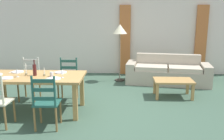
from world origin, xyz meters
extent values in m
cube|color=#3A5644|center=(0.00, 0.00, -0.01)|extent=(9.60, 9.60, 0.02)
cube|color=silver|center=(0.00, 3.30, 1.35)|extent=(9.60, 0.16, 2.70)
cube|color=#B86935|center=(0.56, 3.16, 1.10)|extent=(0.35, 0.08, 2.20)
cube|color=#B86935|center=(2.96, 3.16, 1.10)|extent=(0.35, 0.08, 2.20)
cube|color=tan|center=(-1.22, -0.13, 0.72)|extent=(1.90, 0.96, 0.05)
cube|color=tan|center=(-0.37, -0.51, 0.35)|extent=(0.08, 0.08, 0.70)
cube|color=tan|center=(-2.07, 0.25, 0.35)|extent=(0.08, 0.08, 0.70)
cube|color=tan|center=(-0.37, 0.25, 0.35)|extent=(0.08, 0.08, 0.70)
cylinder|color=olive|center=(-1.46, -0.63, 0.22)|extent=(0.04, 0.04, 0.43)
cylinder|color=olive|center=(-1.47, -0.97, 0.22)|extent=(0.04, 0.04, 0.43)
cylinder|color=beige|center=(-1.47, -0.97, 0.71)|extent=(0.04, 0.04, 0.50)
cube|color=#21554B|center=(-0.78, -0.82, 0.45)|extent=(0.43, 0.41, 0.03)
cylinder|color=olive|center=(-0.97, -0.65, 0.22)|extent=(0.04, 0.04, 0.43)
cylinder|color=olive|center=(-0.61, -0.64, 0.22)|extent=(0.04, 0.04, 0.43)
cylinder|color=olive|center=(-0.96, -0.99, 0.22)|extent=(0.04, 0.04, 0.43)
cylinder|color=olive|center=(-0.60, -0.98, 0.22)|extent=(0.04, 0.04, 0.43)
cylinder|color=#21554B|center=(-0.96, -0.99, 0.71)|extent=(0.04, 0.04, 0.50)
cylinder|color=#21554B|center=(-0.60, -0.98, 0.71)|extent=(0.04, 0.04, 0.50)
cube|color=#21554B|center=(-0.78, -0.99, 0.58)|extent=(0.38, 0.04, 0.06)
cube|color=#21554B|center=(-0.78, -0.99, 0.73)|extent=(0.38, 0.04, 0.06)
cube|color=#21554B|center=(-0.78, -0.99, 0.88)|extent=(0.38, 0.04, 0.06)
cube|color=beige|center=(-1.63, 0.56, 0.45)|extent=(0.45, 0.43, 0.03)
cylinder|color=olive|center=(-1.46, 0.37, 0.22)|extent=(0.04, 0.04, 0.43)
cylinder|color=olive|center=(-1.82, 0.40, 0.22)|extent=(0.04, 0.04, 0.43)
cylinder|color=olive|center=(-1.43, 0.71, 0.22)|extent=(0.04, 0.04, 0.43)
cylinder|color=olive|center=(-1.79, 0.74, 0.22)|extent=(0.04, 0.04, 0.43)
cylinder|color=beige|center=(-1.43, 0.71, 0.71)|extent=(0.04, 0.04, 0.50)
cylinder|color=beige|center=(-1.79, 0.74, 0.71)|extent=(0.04, 0.04, 0.50)
cube|color=beige|center=(-1.61, 0.73, 0.58)|extent=(0.38, 0.05, 0.06)
cube|color=beige|center=(-1.61, 0.73, 0.73)|extent=(0.38, 0.05, 0.06)
cube|color=beige|center=(-1.61, 0.73, 0.88)|extent=(0.38, 0.05, 0.06)
cube|color=#265549|center=(-0.73, 0.54, 0.45)|extent=(0.42, 0.40, 0.03)
cylinder|color=olive|center=(-0.55, 0.37, 0.22)|extent=(0.04, 0.04, 0.43)
cylinder|color=olive|center=(-0.91, 0.37, 0.22)|extent=(0.04, 0.04, 0.43)
cylinder|color=olive|center=(-0.55, 0.71, 0.22)|extent=(0.04, 0.04, 0.43)
cylinder|color=olive|center=(-0.91, 0.71, 0.22)|extent=(0.04, 0.04, 0.43)
cylinder|color=#265549|center=(-0.55, 0.71, 0.71)|extent=(0.04, 0.04, 0.50)
cylinder|color=#265549|center=(-0.91, 0.71, 0.71)|extent=(0.04, 0.04, 0.50)
cube|color=#265549|center=(-0.73, 0.71, 0.58)|extent=(0.38, 0.03, 0.06)
cube|color=#265549|center=(-0.73, 0.71, 0.73)|extent=(0.38, 0.03, 0.06)
cube|color=#265549|center=(-0.73, 0.71, 0.88)|extent=(0.38, 0.03, 0.06)
cylinder|color=white|center=(-1.67, -0.38, 0.76)|extent=(0.24, 0.24, 0.02)
cylinder|color=white|center=(-0.77, -0.38, 0.76)|extent=(0.24, 0.24, 0.02)
cube|color=silver|center=(-0.92, -0.38, 0.75)|extent=(0.02, 0.17, 0.01)
cylinder|color=white|center=(-1.67, 0.12, 0.76)|extent=(0.24, 0.24, 0.02)
cube|color=silver|center=(-1.82, 0.12, 0.75)|extent=(0.02, 0.17, 0.01)
cylinder|color=white|center=(-0.77, 0.12, 0.76)|extent=(0.24, 0.24, 0.02)
cube|color=silver|center=(-0.92, 0.12, 0.75)|extent=(0.03, 0.17, 0.01)
cylinder|color=#471919|center=(-1.21, -0.13, 0.86)|extent=(0.07, 0.07, 0.22)
cylinder|color=#471919|center=(-1.21, -0.13, 1.01)|extent=(0.02, 0.02, 0.08)
cylinder|color=black|center=(-1.21, -0.13, 1.06)|extent=(0.03, 0.03, 0.02)
cylinder|color=white|center=(-1.51, -0.26, 0.75)|extent=(0.06, 0.06, 0.01)
cylinder|color=white|center=(-1.51, -0.26, 0.79)|extent=(0.01, 0.01, 0.07)
cone|color=white|center=(-1.51, -0.26, 0.87)|extent=(0.06, 0.06, 0.08)
cylinder|color=white|center=(-0.64, -0.28, 0.75)|extent=(0.06, 0.06, 0.01)
cylinder|color=white|center=(-0.64, -0.28, 0.79)|extent=(0.01, 0.01, 0.07)
cone|color=white|center=(-0.64, -0.28, 0.87)|extent=(0.06, 0.06, 0.08)
cylinder|color=silver|center=(-0.87, -0.20, 0.80)|extent=(0.07, 0.07, 0.09)
cylinder|color=#998C66|center=(-1.40, -0.11, 0.77)|extent=(0.05, 0.05, 0.04)
cylinder|color=white|center=(-1.40, -0.11, 0.89)|extent=(0.02, 0.02, 0.19)
cylinder|color=#998C66|center=(-1.02, -0.17, 0.77)|extent=(0.05, 0.05, 0.04)
cylinder|color=white|center=(-1.02, -0.17, 0.85)|extent=(0.02, 0.02, 0.13)
cube|color=#B3A791|center=(1.76, 2.04, 0.20)|extent=(1.90, 1.06, 0.40)
cube|color=#B3A791|center=(1.81, 2.34, 0.40)|extent=(1.81, 0.47, 0.80)
cube|color=#B3A791|center=(2.77, 1.89, 0.29)|extent=(0.36, 0.83, 0.58)
cube|color=#B3A791|center=(0.76, 2.20, 0.29)|extent=(0.36, 0.83, 0.58)
cube|color=beige|center=(2.20, 1.93, 0.46)|extent=(0.95, 0.76, 0.12)
cube|color=beige|center=(1.31, 2.06, 0.46)|extent=(0.95, 0.76, 0.12)
cube|color=tan|center=(1.69, 0.89, 0.40)|extent=(0.90, 0.56, 0.04)
cube|color=tan|center=(1.29, 0.66, 0.19)|extent=(0.06, 0.06, 0.38)
cube|color=tan|center=(2.09, 0.66, 0.19)|extent=(0.06, 0.06, 0.38)
cube|color=tan|center=(1.29, 1.12, 0.19)|extent=(0.06, 0.06, 0.38)
cube|color=tan|center=(2.09, 1.12, 0.19)|extent=(0.06, 0.06, 0.38)
cylinder|color=#332D28|center=(0.41, 2.29, 0.01)|extent=(0.28, 0.28, 0.03)
cylinder|color=gray|center=(0.41, 2.29, 0.71)|extent=(0.03, 0.03, 1.35)
cone|color=beige|center=(0.41, 2.29, 1.51)|extent=(0.40, 0.40, 0.26)
camera|label=1|loc=(0.49, -4.71, 1.92)|focal=39.36mm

